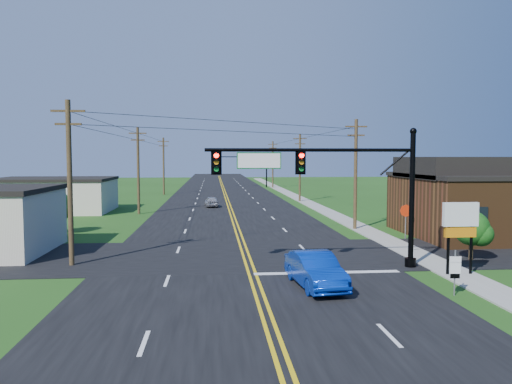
{
  "coord_description": "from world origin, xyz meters",
  "views": [
    {
      "loc": [
        -1.79,
        -17.69,
        5.93
      ],
      "look_at": [
        0.62,
        10.0,
        3.98
      ],
      "focal_mm": 35.0,
      "sensor_mm": 36.0,
      "label": 1
    }
  ],
  "objects": [
    {
      "name": "shrub_corner",
      "position": [
        13.0,
        9.5,
        1.85
      ],
      "size": [
        2.0,
        2.0,
        2.86
      ],
      "color": "#392919",
      "rests_on": "ground"
    },
    {
      "name": "signal_mast_far",
      "position": [
        4.44,
        80.0,
        4.55
      ],
      "size": [
        10.98,
        0.6,
        7.48
      ],
      "color": "black",
      "rests_on": "ground"
    },
    {
      "name": "signal_mast_main",
      "position": [
        4.34,
        8.0,
        4.75
      ],
      "size": [
        11.3,
        0.6,
        7.48
      ],
      "color": "black",
      "rests_on": "ground"
    },
    {
      "name": "stop_sign",
      "position": [
        12.09,
        16.98,
        1.82
      ],
      "size": [
        0.9,
        0.1,
        2.52
      ],
      "rotation": [
        0.0,
        0.0,
        -0.01
      ],
      "color": "slate",
      "rests_on": "ground"
    },
    {
      "name": "blue_car",
      "position": [
        2.82,
        4.29,
        0.79
      ],
      "size": [
        2.22,
        4.93,
        1.57
      ],
      "primitive_type": "imported",
      "rotation": [
        0.0,
        0.0,
        0.12
      ],
      "color": "#072DA3",
      "rests_on": "ground"
    },
    {
      "name": "sidewalk",
      "position": [
        10.5,
        40.0,
        0.04
      ],
      "size": [
        2.0,
        160.0,
        0.08
      ],
      "primitive_type": "cube",
      "color": "gray",
      "rests_on": "ground"
    },
    {
      "name": "tree_right_back",
      "position": [
        16.0,
        26.0,
        2.6
      ],
      "size": [
        3.0,
        3.0,
        4.1
      ],
      "color": "#392919",
      "rests_on": "ground"
    },
    {
      "name": "tree_left",
      "position": [
        -14.0,
        22.0,
        2.16
      ],
      "size": [
        2.4,
        2.4,
        3.37
      ],
      "color": "#392919",
      "rests_on": "ground"
    },
    {
      "name": "cream_bldg_far",
      "position": [
        -19.0,
        38.0,
        1.86
      ],
      "size": [
        12.2,
        9.2,
        3.7
      ],
      "color": "beige",
      "rests_on": "ground"
    },
    {
      "name": "pylon_sign",
      "position": [
        10.5,
        6.0,
        2.69
      ],
      "size": [
        1.8,
        0.28,
        3.68
      ],
      "rotation": [
        0.0,
        0.0,
        0.02
      ],
      "color": "black",
      "rests_on": "ground"
    },
    {
      "name": "utility_pole_left_a",
      "position": [
        -9.5,
        10.0,
        4.72
      ],
      "size": [
        1.8,
        0.28,
        9.0
      ],
      "color": "#392919",
      "rests_on": "ground"
    },
    {
      "name": "distant_car",
      "position": [
        -1.96,
        41.62,
        0.62
      ],
      "size": [
        1.81,
        3.77,
        1.24
      ],
      "primitive_type": "imported",
      "rotation": [
        0.0,
        0.0,
        3.24
      ],
      "color": "#A3A3A7",
      "rests_on": "ground"
    },
    {
      "name": "utility_pole_right_c",
      "position": [
        9.8,
        78.0,
        4.72
      ],
      "size": [
        1.8,
        0.28,
        9.0
      ],
      "color": "#392919",
      "rests_on": "ground"
    },
    {
      "name": "brick_building",
      "position": [
        20.0,
        18.0,
        2.35
      ],
      "size": [
        14.2,
        11.2,
        4.7
      ],
      "color": "#4F3016",
      "rests_on": "ground"
    },
    {
      "name": "utility_pole_left_b",
      "position": [
        -9.5,
        35.0,
        4.72
      ],
      "size": [
        1.8,
        0.28,
        9.0
      ],
      "color": "#392919",
      "rests_on": "ground"
    },
    {
      "name": "route_sign",
      "position": [
        8.51,
        2.51,
        1.15
      ],
      "size": [
        0.49,
        0.1,
        1.97
      ],
      "rotation": [
        0.0,
        0.0,
        -0.1
      ],
      "color": "slate",
      "rests_on": "ground"
    },
    {
      "name": "utility_pole_right_b",
      "position": [
        9.8,
        48.0,
        4.72
      ],
      "size": [
        1.8,
        0.28,
        9.0
      ],
      "color": "#392919",
      "rests_on": "ground"
    },
    {
      "name": "road_cross",
      "position": [
        0.0,
        12.0,
        0.02
      ],
      "size": [
        70.0,
        10.0,
        0.04
      ],
      "primitive_type": "cube",
      "color": "black",
      "rests_on": "ground"
    },
    {
      "name": "utility_pole_right_a",
      "position": [
        9.8,
        22.0,
        4.72
      ],
      "size": [
        1.8,
        0.28,
        9.0
      ],
      "color": "#392919",
      "rests_on": "ground"
    },
    {
      "name": "road_main",
      "position": [
        0.0,
        50.0,
        0.02
      ],
      "size": [
        16.0,
        220.0,
        0.04
      ],
      "primitive_type": "cube",
      "color": "black",
      "rests_on": "ground"
    },
    {
      "name": "utility_pole_left_c",
      "position": [
        -9.5,
        62.0,
        4.72
      ],
      "size": [
        1.8,
        0.28,
        9.0
      ],
      "color": "#392919",
      "rests_on": "ground"
    },
    {
      "name": "ground",
      "position": [
        0.0,
        0.0,
        0.0
      ],
      "size": [
        260.0,
        260.0,
        0.0
      ],
      "primitive_type": "plane",
      "color": "#1E4213",
      "rests_on": "ground"
    }
  ]
}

